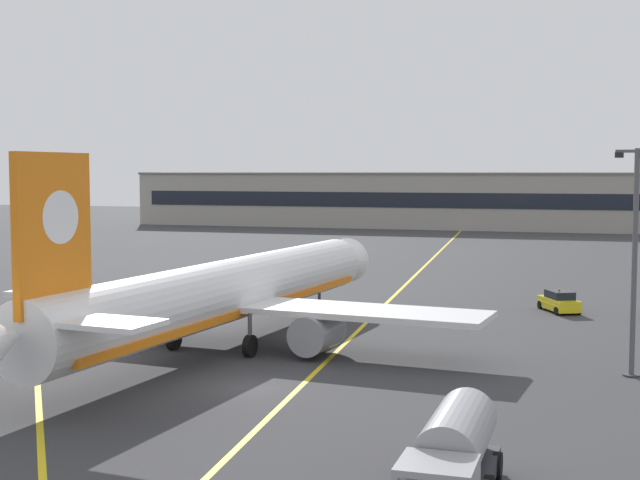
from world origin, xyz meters
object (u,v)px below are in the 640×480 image
apron_lamp_post (635,258)px  service_car_fifth (165,284)px  service_car_third (559,302)px  airliner_foreground (226,293)px  safety_cone_by_nose_gear (333,305)px  safety_cone_by_port_wing (8,324)px  service_truck_catering_grey (452,458)px

apron_lamp_post → service_car_fifth: bearing=150.9°
service_car_third → service_car_fifth: size_ratio=1.01×
airliner_foreground → safety_cone_by_nose_gear: size_ratio=75.49×
airliner_foreground → safety_cone_by_nose_gear: 17.11m
apron_lamp_post → safety_cone_by_nose_gear: (-21.66, 17.22, -6.04)m
airliner_foreground → safety_cone_by_port_wing: bearing=174.1°
service_car_third → safety_cone_by_port_wing: service_car_third is taller
apron_lamp_post → safety_cone_by_nose_gear: apron_lamp_post is taller
apron_lamp_post → service_car_third: 22.10m
safety_cone_by_nose_gear → safety_cone_by_port_wing: size_ratio=1.00×
apron_lamp_post → service_truck_catering_grey: (-6.28, -20.66, -4.81)m
airliner_foreground → service_car_third: size_ratio=9.10×
apron_lamp_post → service_car_fifth: size_ratio=2.65×
airliner_foreground → service_car_third: (18.96, 20.42, -2.60)m
apron_lamp_post → airliner_foreground: bearing=178.8°
airliner_foreground → safety_cone_by_port_wing: airliner_foreground is taller
service_car_third → service_truck_catering_grey: bearing=-92.4°
apron_lamp_post → safety_cone_by_nose_gear: bearing=141.5°
apron_lamp_post → service_car_third: size_ratio=2.63×
service_car_third → service_truck_catering_grey: size_ratio=0.60×
service_car_third → service_car_fifth: same height
service_car_fifth → safety_cone_by_port_wing: service_car_fifth is taller
service_car_fifth → safety_cone_by_port_wing: bearing=-96.3°
airliner_foreground → service_car_third: 27.99m
safety_cone_by_nose_gear → service_car_third: bearing=12.2°
safety_cone_by_nose_gear → service_truck_catering_grey: bearing=-67.9°
service_truck_catering_grey → service_car_fifth: bearing=127.5°
apron_lamp_post → service_truck_catering_grey: bearing=-106.9°
airliner_foreground → apron_lamp_post: apron_lamp_post is taller
airliner_foreground → service_car_fifth: airliner_foreground is taller
airliner_foreground → safety_cone_by_port_wing: size_ratio=75.49×
service_car_fifth → service_truck_catering_grey: 53.05m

